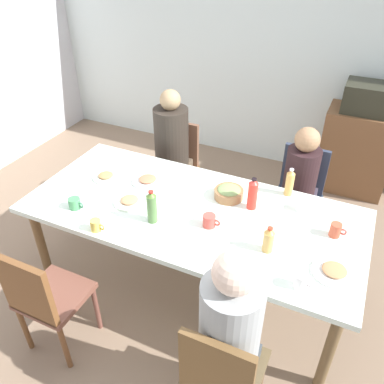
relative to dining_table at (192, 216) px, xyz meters
The scene contains 27 objects.
ground_plane 0.70m from the dining_table, ahead, with size 6.83×6.83×0.00m, color #826954.
wall_back 2.40m from the dining_table, 90.00° to the left, with size 5.93×0.12×2.60m, color silver.
dining_table is the anchor object (origin of this frame).
chair_0 1.12m from the dining_table, 123.11° to the left, with size 0.40×0.40×0.90m.
person_0 1.03m from the dining_table, 125.81° to the left, with size 0.32×0.32×1.27m.
chair_1 1.12m from the dining_table, 56.89° to the right, with size 0.40×0.40×0.90m.
person_1 1.03m from the dining_table, 54.19° to the right, with size 0.31×0.31×1.29m.
chair_2 1.12m from the dining_table, 123.11° to the right, with size 0.40×0.40×0.90m.
chair_3 1.12m from the dining_table, 56.89° to the left, with size 0.40×0.40×0.90m.
person_3 1.03m from the dining_table, 54.06° to the left, with size 0.30×0.30×1.16m.
plate_0 1.04m from the dining_table, 11.61° to the right, with size 0.26×0.26×0.04m.
plate_1 0.81m from the dining_table, behind, with size 0.21×0.21×0.04m.
plate_2 0.51m from the dining_table, 159.24° to the left, with size 0.25×0.25×0.04m.
plate_3 0.47m from the dining_table, 164.88° to the right, with size 0.23×0.23×0.04m.
bowl_0 0.33m from the dining_table, 52.75° to the left, with size 0.22×0.22×0.09m.
cup_0 0.99m from the dining_table, ahead, with size 0.11×0.07×0.10m.
cup_1 0.69m from the dining_table, 135.09° to the right, with size 0.11×0.07×0.08m.
cup_2 0.96m from the dining_table, 25.07° to the right, with size 0.11×0.07×0.10m.
cup_3 0.25m from the dining_table, 32.78° to the right, with size 0.12×0.09×0.09m.
cup_4 0.84m from the dining_table, 156.13° to the right, with size 0.12×0.09×0.08m.
cup_5 0.79m from the dining_table, 24.00° to the left, with size 0.12×0.08×0.07m.
bottle_0 0.35m from the dining_table, 128.94° to the right, with size 0.07×0.07×0.25m.
bottle_1 0.65m from the dining_table, 17.07° to the right, with size 0.07×0.07×0.18m.
bottle_2 0.47m from the dining_table, 27.49° to the left, with size 0.07×0.07×0.25m.
bottle_3 0.77m from the dining_table, 39.37° to the left, with size 0.06×0.06×0.22m.
side_cabinet 2.26m from the dining_table, 64.35° to the left, with size 0.70×0.44×0.90m, color brown.
microwave 2.27m from the dining_table, 64.35° to the left, with size 0.48×0.36×0.28m, color #2B2A1F.
Camera 1 is at (0.95, -2.04, 2.48)m, focal length 36.89 mm.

